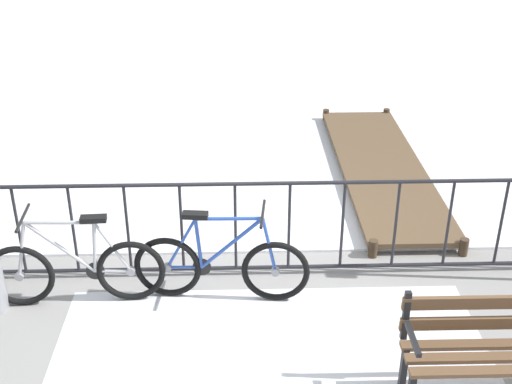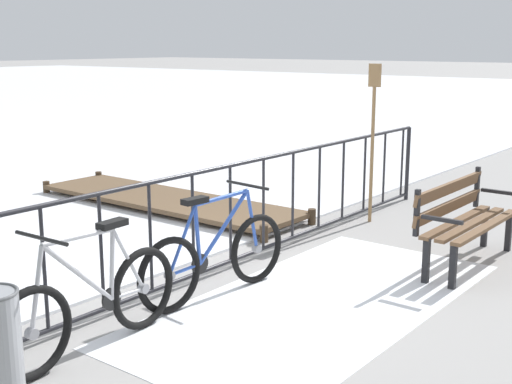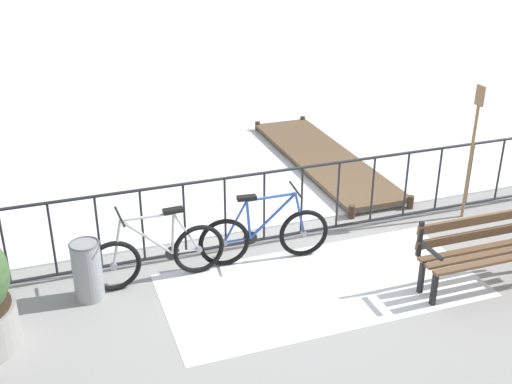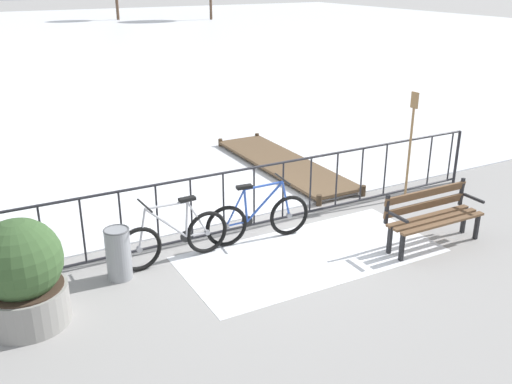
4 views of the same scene
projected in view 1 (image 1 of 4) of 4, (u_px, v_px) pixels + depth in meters
The scene contains 7 objects.
ground_plane at pixel (236, 274), 6.98m from camera, with size 160.00×160.00×0.00m, color gray.
snow_patch at pixel (271, 349), 5.92m from camera, with size 3.83×1.83×0.01m, color white.
railing_fence at pixel (235, 228), 6.72m from camera, with size 9.06×0.06×1.07m.
bicycle_near_railing at pixel (76, 270), 6.38m from camera, with size 1.71×0.52×0.97m.
bicycle_second at pixel (221, 266), 6.45m from camera, with size 1.71×0.52×0.97m.
park_bench at pixel (505, 342), 5.23m from camera, with size 1.60×0.49×0.89m.
wooden_dock at pixel (381, 167), 9.08m from camera, with size 1.10×4.21×0.20m.
Camera 1 is at (0.03, -5.84, 3.93)m, focal length 47.00 mm.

